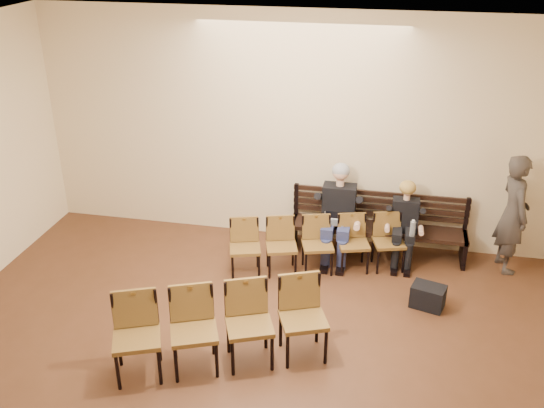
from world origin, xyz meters
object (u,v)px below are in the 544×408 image
at_px(bench, 376,241).
at_px(laptop, 334,225).
at_px(chair_row_front, 318,246).
at_px(chair_row_back, 222,329).
at_px(seated_man, 338,211).
at_px(bag, 428,296).
at_px(water_bottle, 412,235).
at_px(passerby, 515,205).
at_px(seated_woman, 404,227).

height_order(bench, laptop, laptop).
distance_m(bench, chair_row_front, 1.05).
bearing_deg(chair_row_back, bench, 39.10).
bearing_deg(seated_man, chair_row_front, -112.48).
bearing_deg(bag, water_bottle, 105.98).
height_order(laptop, passerby, passerby).
bearing_deg(seated_woman, passerby, 3.78).
xyz_separation_m(seated_man, bag, (1.32, -1.13, -0.57)).
bearing_deg(chair_row_front, passerby, -3.11).
distance_m(seated_woman, laptop, 1.02).
xyz_separation_m(chair_row_front, chair_row_back, (-0.76, -2.23, 0.08)).
bearing_deg(seated_man, seated_woman, 0.00).
relative_size(passerby, chair_row_front, 0.81).
xyz_separation_m(laptop, bag, (1.36, -0.96, -0.41)).
bearing_deg(seated_woman, bag, -72.49).
bearing_deg(bag, passerby, 47.81).
bearing_deg(bench, chair_row_back, -118.55).
distance_m(bench, seated_man, 0.77).
bearing_deg(water_bottle, chair_row_front, -168.64).
bearing_deg(bench, chair_row_front, -141.02).
height_order(laptop, chair_row_front, chair_row_front).
height_order(water_bottle, chair_row_back, chair_row_back).
xyz_separation_m(bag, chair_row_back, (-2.30, -1.63, 0.33)).
bearing_deg(laptop, chair_row_front, -110.24).
relative_size(passerby, chair_row_back, 0.85).
height_order(bench, water_bottle, water_bottle).
bearing_deg(seated_woman, laptop, -170.64).
xyz_separation_m(laptop, water_bottle, (1.11, -0.11, 0.01)).
distance_m(seated_man, chair_row_front, 0.66).
xyz_separation_m(bench, seated_woman, (0.38, -0.12, 0.33)).
xyz_separation_m(bench, passerby, (1.84, -0.02, 0.78)).
distance_m(seated_man, bag, 1.82).
distance_m(seated_woman, chair_row_front, 1.30).
distance_m(bench, laptop, 0.76).
height_order(seated_man, water_bottle, seated_man).
relative_size(laptop, passerby, 0.15).
xyz_separation_m(water_bottle, chair_row_front, (-1.29, -0.26, -0.17)).
relative_size(chair_row_front, chair_row_back, 1.05).
bearing_deg(bag, bench, 120.44).
bearing_deg(water_bottle, passerby, 15.18).
bearing_deg(passerby, bag, 124.03).
relative_size(water_bottle, passerby, 0.13).
distance_m(laptop, chair_row_front, 0.44).
height_order(bench, chair_row_back, chair_row_back).
relative_size(seated_woman, laptop, 3.62).
xyz_separation_m(bench, chair_row_front, (-0.80, -0.65, 0.18)).
height_order(seated_man, bag, seated_man).
bearing_deg(bench, seated_woman, -17.65).
bearing_deg(passerby, seated_man, 78.50).
distance_m(laptop, bag, 1.71).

